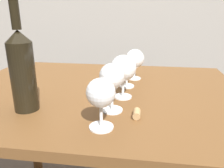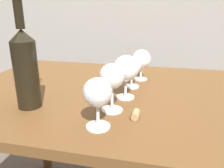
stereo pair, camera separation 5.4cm
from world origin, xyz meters
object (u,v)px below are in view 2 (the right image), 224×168
wine_glass_cabernet (112,78)px  wine_glass_white (132,66)px  wine_glass_port (141,60)px  cork (136,115)px  wine_glass_chardonnay (126,69)px  wine_bottle (26,67)px  wine_glass_merlot (97,94)px

wine_glass_cabernet → wine_glass_white: bearing=83.6°
wine_glass_port → cork: 0.38m
wine_glass_cabernet → wine_glass_white: wine_glass_cabernet is taller
wine_glass_cabernet → wine_glass_port: (0.05, 0.34, -0.02)m
wine_glass_chardonnay → wine_glass_cabernet: bearing=-101.2°
wine_glass_chardonnay → cork: 0.18m
wine_glass_white → wine_bottle: size_ratio=0.38×
wine_glass_cabernet → wine_bottle: size_ratio=0.45×
wine_glass_white → wine_bottle: 0.39m
wine_glass_merlot → wine_glass_port: (0.06, 0.45, -0.01)m
wine_glass_port → wine_glass_cabernet: bearing=-98.6°
wine_bottle → cork: wine_bottle is taller
wine_glass_chardonnay → wine_bottle: (-0.29, -0.14, 0.02)m
wine_glass_merlot → wine_bottle: wine_bottle is taller
wine_glass_white → wine_glass_cabernet: bearing=-96.4°
wine_glass_white → cork: 0.28m
wine_glass_chardonnay → wine_glass_merlot: bearing=-99.0°
wine_glass_cabernet → wine_glass_white: (0.03, 0.23, -0.02)m
wine_glass_merlot → wine_glass_port: wine_glass_merlot is taller
wine_glass_port → wine_glass_white: bearing=-103.2°
wine_glass_merlot → wine_glass_cabernet: size_ratio=0.92×
wine_glass_cabernet → wine_glass_white: size_ratio=1.19×
wine_glass_cabernet → wine_bottle: bearing=-174.0°
wine_glass_white → wine_bottle: wine_bottle is taller
cork → wine_glass_white: bearing=100.9°
wine_glass_chardonnay → cork: (0.05, -0.15, -0.10)m
wine_glass_merlot → wine_glass_chardonnay: size_ratio=0.90×
wine_glass_cabernet → wine_bottle: wine_bottle is taller
wine_glass_cabernet → cork: 0.13m
wine_glass_cabernet → wine_glass_port: size_ratio=1.13×
wine_glass_port → wine_bottle: 0.49m
wine_glass_chardonnay → wine_glass_white: wine_glass_chardonnay is taller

